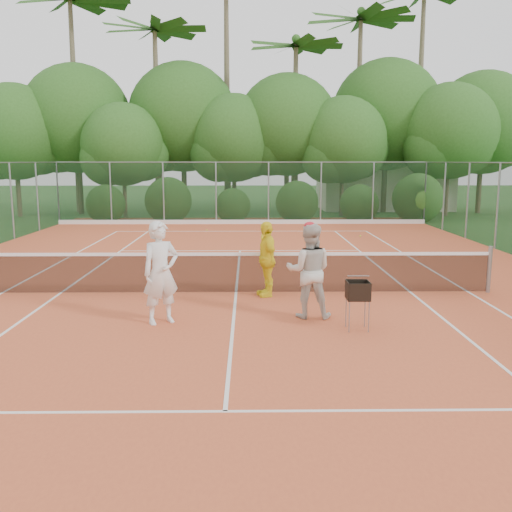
{
  "coord_description": "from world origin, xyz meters",
  "views": [
    {
      "loc": [
        0.29,
        -13.02,
        3.08
      ],
      "look_at": [
        0.45,
        -1.2,
        1.1
      ],
      "focal_mm": 40.0,
      "sensor_mm": 36.0,
      "label": 1
    }
  ],
  "objects_px": {
    "player_white": "(161,273)",
    "player_center_grp": "(309,271)",
    "player_yellow": "(267,259)",
    "ball_hopper": "(358,291)"
  },
  "relations": [
    {
      "from": "player_white",
      "to": "player_center_grp",
      "type": "distance_m",
      "value": 2.87
    },
    {
      "from": "player_white",
      "to": "player_yellow",
      "type": "distance_m",
      "value": 3.01
    },
    {
      "from": "player_center_grp",
      "to": "ball_hopper",
      "type": "bearing_deg",
      "value": -47.29
    },
    {
      "from": "player_center_grp",
      "to": "player_yellow",
      "type": "relative_size",
      "value": 1.11
    },
    {
      "from": "ball_hopper",
      "to": "player_center_grp",
      "type": "bearing_deg",
      "value": 156.81
    },
    {
      "from": "player_center_grp",
      "to": "player_yellow",
      "type": "xyz_separation_m",
      "value": [
        -0.78,
        1.82,
        -0.08
      ]
    },
    {
      "from": "player_center_grp",
      "to": "ball_hopper",
      "type": "height_order",
      "value": "player_center_grp"
    },
    {
      "from": "player_white",
      "to": "player_yellow",
      "type": "xyz_separation_m",
      "value": [
        2.06,
        2.19,
        -0.12
      ]
    },
    {
      "from": "player_center_grp",
      "to": "player_yellow",
      "type": "distance_m",
      "value": 1.98
    },
    {
      "from": "player_white",
      "to": "player_center_grp",
      "type": "relative_size",
      "value": 1.03
    }
  ]
}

